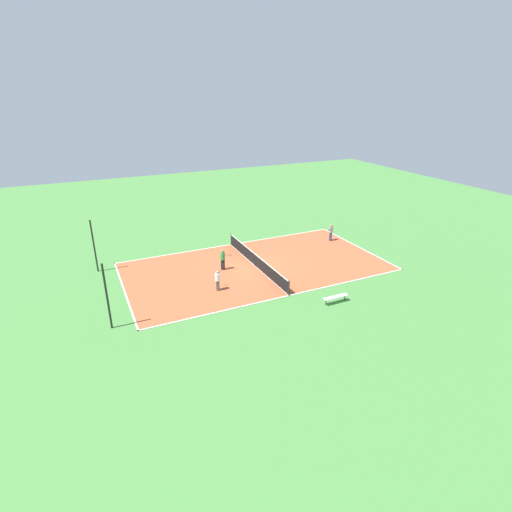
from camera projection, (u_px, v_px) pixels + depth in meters
name	position (u px, v px, depth m)	size (l,w,h in m)	color
ground_plane	(256.00, 267.00, 31.29)	(80.00, 80.00, 0.00)	#47843D
court_surface	(256.00, 266.00, 31.29)	(10.69, 20.05, 0.02)	#B75633
tennis_net	(256.00, 260.00, 31.08)	(10.49, 0.10, 1.05)	black
bench	(336.00, 297.00, 25.83)	(0.36, 1.77, 0.45)	silver
player_baseline_gray	(331.00, 231.00, 36.32)	(0.89, 0.90, 1.55)	navy
player_near_white	(218.00, 279.00, 27.28)	(0.98, 0.70, 1.46)	#4C4C51
player_far_green	(223.00, 258.00, 30.38)	(0.86, 0.93, 1.64)	black
tennis_ball_midcourt	(346.00, 274.00, 29.86)	(0.07, 0.07, 0.07)	#CCE033
tennis_ball_near_net	(132.00, 267.00, 31.05)	(0.07, 0.07, 0.07)	#CCE033
tennis_ball_left_sideline	(157.00, 273.00, 30.02)	(0.07, 0.07, 0.07)	#CCE033
tennis_ball_far_baseline	(157.00, 279.00, 29.11)	(0.07, 0.07, 0.07)	#CCE033
fence_post_back_left	(107.00, 297.00, 22.45)	(0.12, 0.12, 4.09)	black
fence_post_back_right	(94.00, 246.00, 29.71)	(0.12, 0.12, 4.09)	black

